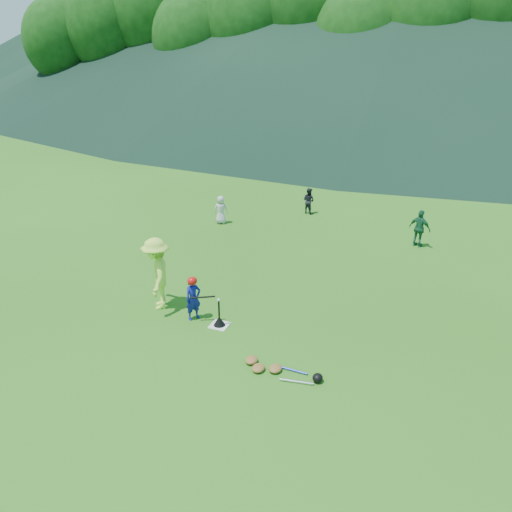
# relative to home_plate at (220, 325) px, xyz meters

# --- Properties ---
(ground) EXTENTS (120.00, 120.00, 0.00)m
(ground) POSITION_rel_home_plate_xyz_m (0.00, 0.00, -0.01)
(ground) COLOR #2D5914
(ground) RESTS_ON ground
(home_plate) EXTENTS (0.45, 0.45, 0.02)m
(home_plate) POSITION_rel_home_plate_xyz_m (0.00, 0.00, 0.00)
(home_plate) COLOR silver
(home_plate) RESTS_ON ground
(baseball) EXTENTS (0.08, 0.08, 0.08)m
(baseball) POSITION_rel_home_plate_xyz_m (0.00, 0.00, 0.73)
(baseball) COLOR white
(baseball) RESTS_ON batting_tee
(batter_child) EXTENTS (0.46, 0.50, 1.16)m
(batter_child) POSITION_rel_home_plate_xyz_m (-0.76, 0.08, 0.57)
(batter_child) COLOR navy
(batter_child) RESTS_ON ground
(adult_coach) EXTENTS (1.26, 1.46, 1.96)m
(adult_coach) POSITION_rel_home_plate_xyz_m (-1.92, 0.29, 0.97)
(adult_coach) COLOR #C2F247
(adult_coach) RESTS_ON ground
(fielder_a) EXTENTS (0.59, 0.44, 1.10)m
(fielder_a) POSITION_rel_home_plate_xyz_m (-3.21, 6.91, 0.54)
(fielder_a) COLOR silver
(fielder_a) RESTS_ON ground
(fielder_b) EXTENTS (0.63, 0.56, 1.07)m
(fielder_b) POSITION_rel_home_plate_xyz_m (-0.39, 9.34, 0.53)
(fielder_b) COLOR black
(fielder_b) RESTS_ON ground
(fielder_c) EXTENTS (0.83, 0.58, 1.31)m
(fielder_c) POSITION_rel_home_plate_xyz_m (4.15, 7.28, 0.64)
(fielder_c) COLOR #1A5939
(fielder_c) RESTS_ON ground
(batting_tee) EXTENTS (0.30, 0.30, 0.68)m
(batting_tee) POSITION_rel_home_plate_xyz_m (0.00, 0.00, 0.12)
(batting_tee) COLOR black
(batting_tee) RESTS_ON home_plate
(batter_gear) EXTENTS (0.71, 0.33, 0.52)m
(batter_gear) POSITION_rel_home_plate_xyz_m (-0.74, 0.08, 1.04)
(batter_gear) COLOR #BC0F0C
(batter_gear) RESTS_ON ground
(equipment_pile) EXTENTS (1.80, 0.57, 0.19)m
(equipment_pile) POSITION_rel_home_plate_xyz_m (1.93, -1.25, 0.06)
(equipment_pile) COLOR olive
(equipment_pile) RESTS_ON ground
(outfield_fence) EXTENTS (70.07, 0.08, 1.33)m
(outfield_fence) POSITION_rel_home_plate_xyz_m (0.00, 28.00, 0.69)
(outfield_fence) COLOR gray
(outfield_fence) RESTS_ON ground
(tree_line) EXTENTS (70.04, 11.40, 14.82)m
(tree_line) POSITION_rel_home_plate_xyz_m (0.20, 33.83, 8.20)
(tree_line) COLOR #382314
(tree_line) RESTS_ON ground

